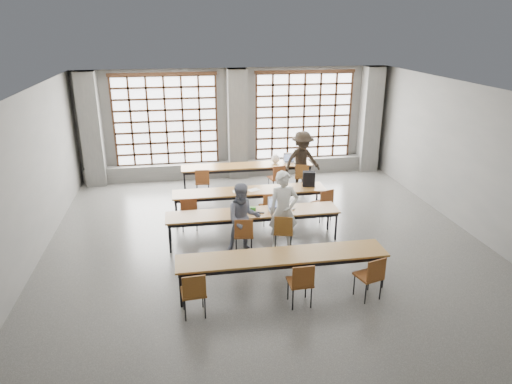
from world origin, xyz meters
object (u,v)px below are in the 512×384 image
(chair_back_left, at_px, (202,180))
(chair_mid_left, at_px, (189,210))
(desk_row_c, at_px, (253,214))
(chair_near_right, at_px, (371,274))
(chair_front_left, at_px, (244,232))
(plastic_bag, at_px, (275,159))
(chair_near_left, at_px, (194,290))
(backpack, at_px, (309,179))
(mouse, at_px, (293,209))
(green_box, at_px, (250,209))
(laptop_back, at_px, (289,160))
(student_female, at_px, (243,219))
(desk_row_d, at_px, (282,258))
(chair_front_right, at_px, (283,229))
(student_male, at_px, (284,211))
(chair_back_right, at_px, (302,175))
(chair_back_mid, at_px, (277,176))
(red_pouch, at_px, (193,290))
(laptop_front, at_px, (276,206))
(desk_row_b, at_px, (250,192))
(phone, at_px, (262,213))
(chair_mid_right, at_px, (324,201))
(desk_row_a, at_px, (247,167))
(chair_mid_centre, at_px, (270,205))
(chair_near_mid, at_px, (301,280))
(student_back, at_px, (302,161))

(chair_back_left, distance_m, chair_mid_left, 2.26)
(desk_row_c, relative_size, chair_near_right, 4.55)
(chair_front_left, relative_size, plastic_bag, 3.08)
(chair_near_left, xyz_separation_m, backpack, (3.23, 4.27, 0.39))
(mouse, height_order, green_box, green_box)
(laptop_back, bearing_deg, student_female, -115.82)
(desk_row_c, height_order, desk_row_d, same)
(green_box, bearing_deg, chair_front_left, -110.23)
(chair_front_right, distance_m, student_male, 0.40)
(chair_back_right, bearing_deg, chair_front_left, -122.08)
(chair_back_mid, bearing_deg, red_pouch, -115.40)
(laptop_front, relative_size, red_pouch, 1.93)
(chair_near_left, height_order, red_pouch, chair_near_left)
(chair_back_left, bearing_deg, chair_near_left, -94.81)
(desk_row_b, distance_m, phone, 1.56)
(chair_front_left, bearing_deg, desk_row_c, 63.67)
(laptop_back, bearing_deg, chair_mid_right, -86.03)
(chair_front_left, relative_size, chair_near_right, 1.00)
(chair_back_right, height_order, red_pouch, chair_back_right)
(chair_near_left, relative_size, phone, 6.77)
(desk_row_a, xyz_separation_m, backpack, (1.34, -2.16, 0.27))
(desk_row_b, height_order, chair_back_right, chair_back_right)
(desk_row_d, relative_size, chair_mid_centre, 4.55)
(desk_row_c, relative_size, chair_mid_centre, 4.55)
(chair_mid_centre, xyz_separation_m, student_male, (0.05, -1.32, 0.38))
(chair_back_left, distance_m, chair_near_mid, 5.97)
(chair_back_right, relative_size, mouse, 8.98)
(laptop_front, distance_m, mouse, 0.42)
(student_back, relative_size, green_box, 7.31)
(chair_mid_centre, distance_m, chair_front_right, 1.45)
(laptop_front, distance_m, red_pouch, 3.48)
(desk_row_b, height_order, student_female, student_female)
(desk_row_c, xyz_separation_m, chair_near_mid, (0.41, -2.77, -0.13))
(chair_back_left, relative_size, chair_near_right, 1.00)
(laptop_front, bearing_deg, green_box, -177.20)
(chair_mid_left, xyz_separation_m, chair_front_right, (2.03, -1.45, 0.00))
(chair_mid_centre, xyz_separation_m, chair_near_left, (-2.04, -3.59, 0.00))
(chair_near_left, bearing_deg, desk_row_d, 20.37)
(chair_mid_centre, bearing_deg, chair_back_left, 125.05)
(student_male, distance_m, mouse, 0.62)
(desk_row_d, xyz_separation_m, chair_back_right, (1.78, 5.18, -0.13))
(chair_back_left, bearing_deg, laptop_back, 14.96)
(chair_near_left, xyz_separation_m, student_female, (1.18, 2.27, 0.27))
(chair_back_mid, relative_size, chair_mid_centre, 1.00)
(chair_front_left, xyz_separation_m, student_male, (0.91, 0.13, 0.38))
(desk_row_c, relative_size, chair_back_mid, 4.55)
(backpack, xyz_separation_m, plastic_bag, (-0.44, 2.21, -0.06))
(chair_front_right, height_order, mouse, chair_front_right)
(plastic_bag, height_order, red_pouch, plastic_bag)
(chair_near_right, height_order, mouse, chair_near_right)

